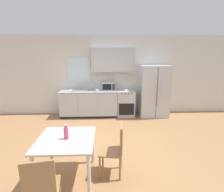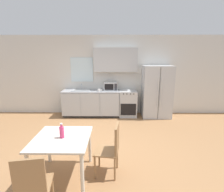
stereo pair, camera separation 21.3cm
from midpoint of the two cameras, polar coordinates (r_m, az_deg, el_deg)
name	(u,v)px [view 1 (the left image)]	position (r m, az deg, el deg)	size (l,w,h in m)	color
ground_plane	(97,146)	(4.23, -6.48, -15.98)	(12.00, 12.00, 0.00)	#9E7047
wall_back	(101,73)	(6.10, -4.64, 7.41)	(12.00, 0.38, 2.70)	silver
kitchen_counter	(89,103)	(6.01, -8.51, -2.38)	(1.92, 0.64, 0.89)	#333333
oven_range	(125,103)	(6.01, 3.42, -2.30)	(0.58, 0.61, 0.88)	#B7BABC
refrigerator	(154,91)	(6.04, 12.55, 1.56)	(0.95, 0.72, 1.72)	silver
kitchen_sink	(79,90)	(5.96, -11.83, 1.83)	(0.62, 0.39, 0.21)	#B7BABC
microwave	(108,86)	(5.93, -2.19, 3.27)	(0.46, 0.38, 0.28)	#B7BABC
coffee_mug	(97,91)	(5.67, -5.89, 1.77)	(0.12, 0.09, 0.09)	white
dining_table	(66,144)	(3.12, -16.65, -14.95)	(0.92, 0.94, 0.72)	beige
dining_chair_near	(41,187)	(2.53, -24.64, -25.38)	(0.46, 0.46, 0.93)	#997047
dining_chair_side	(117,146)	(3.12, -0.54, -16.07)	(0.45, 0.45, 0.93)	#997047
drink_bottle	(66,133)	(3.02, -16.77, -11.47)	(0.08, 0.08, 0.25)	#DB386B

